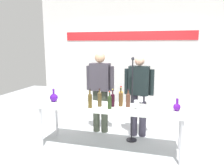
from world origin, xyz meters
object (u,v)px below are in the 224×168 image
Objects in this scene: decanter_blue_right at (177,107)px; presenter_left at (100,87)px; wine_bottle_3 at (121,97)px; microphone_stand at (132,113)px; wine_glass_right_1 at (164,107)px; wine_glass_right_0 at (141,100)px; display_table at (110,110)px; wine_bottle_1 at (128,99)px; wine_glass_right_4 at (136,103)px; wine_glass_left_2 at (82,102)px; presenter_right at (139,91)px; wine_bottle_0 at (113,99)px; wine_glass_left_1 at (87,96)px; wine_glass_right_2 at (150,102)px; wine_bottle_5 at (100,98)px; wine_glass_right_3 at (147,99)px; wine_bottle_4 at (90,100)px; wine_bottle_2 at (121,99)px; wine_bottle_6 at (110,101)px; decanter_blue_left at (54,98)px.

presenter_left is at bearing 156.67° from decanter_blue_right.
wine_bottle_3 is 0.46m from microphone_stand.
presenter_left is (-1.52, 0.65, 0.12)m from decanter_blue_right.
presenter_left reaches higher than wine_glass_right_1.
presenter_left is at bearing 150.10° from wine_glass_right_0.
display_table is 0.95m from wine_glass_right_1.
wine_bottle_1 reaches higher than wine_glass_right_4.
wine_glass_right_4 reaches higher than wine_glass_left_2.
presenter_right reaches higher than wine_bottle_0.
wine_bottle_1 is 0.19m from wine_glass_right_4.
wine_glass_left_1 is 1.03m from wine_glass_right_4.
wine_bottle_1 is 0.65m from wine_glass_right_1.
wine_glass_right_2 is at bearing -28.04° from presenter_left.
wine_bottle_0 is 0.60m from microphone_stand.
microphone_stand is at bearing 43.37° from wine_bottle_5.
wine_glass_right_2 is at bearing -60.05° from wine_glass_right_3.
wine_bottle_1 is at bearing 21.19° from wine_bottle_4.
wine_bottle_2 is 2.16× the size of wine_glass_right_3.
wine_glass_left_1 and wine_glass_right_1 have the same top height.
wine_bottle_1 is at bearing -146.60° from wine_glass_right_3.
wine_bottle_0 is 0.14m from wine_bottle_2.
presenter_right is at bearing 59.93° from display_table.
wine_bottle_4 is at bearing -151.03° from wine_bottle_0.
wine_bottle_6 is (-0.12, -0.32, -0.01)m from wine_bottle_3.
wine_glass_right_2 is 0.99× the size of wine_glass_right_3.
wine_glass_left_1 is at bearing -179.50° from wine_glass_right_3.
display_table is 1.12m from decanter_blue_right.
microphone_stand is at bearing -107.01° from presenter_right.
wine_bottle_3 is (0.15, 0.19, 0.20)m from display_table.
wine_glass_right_4 reaches higher than display_table.
microphone_stand is (-0.80, 0.38, -0.30)m from decanter_blue_right.
decanter_blue_left reaches higher than wine_glass_right_3.
wine_bottle_4 is (-0.61, -0.23, 0.01)m from wine_bottle_1.
wine_bottle_0 is 0.97× the size of wine_bottle_2.
wine_glass_left_1 is (-0.92, -0.45, -0.04)m from presenter_right.
wine_glass_right_4 is (0.07, -0.74, -0.04)m from presenter_right.
decanter_blue_left is at bearing 175.06° from wine_bottle_5.
wine_glass_left_1 is at bearing 166.33° from wine_bottle_2.
wine_glass_left_1 is at bearing 158.18° from wine_bottle_0.
wine_glass_left_2 is (-0.02, -0.93, -0.08)m from presenter_left.
wine_bottle_0 reaches higher than decanter_blue_right.
wine_glass_right_3 is at bearing 34.40° from wine_bottle_6.
wine_bottle_5 is 2.17× the size of wine_glass_right_1.
wine_glass_right_1 is (0.61, -0.22, -0.03)m from wine_bottle_1.
wine_bottle_2 is 0.78m from wine_glass_right_1.
wine_bottle_6 is (-1.08, -0.17, 0.06)m from decanter_blue_right.
wine_bottle_3 is 1.05× the size of wine_bottle_5.
wine_glass_left_2 is (-0.58, -0.43, -0.03)m from wine_bottle_3.
wine_glass_right_0 is (0.21, 0.10, -0.02)m from wine_bottle_1.
decanter_blue_right is 0.61m from wine_glass_right_0.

